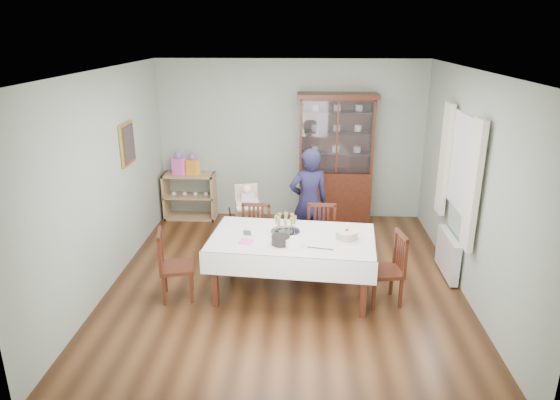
# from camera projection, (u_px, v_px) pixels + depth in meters

# --- Properties ---
(floor) EXTENTS (5.00, 5.00, 0.00)m
(floor) POSITION_uv_depth(u_px,v_px,m) (285.00, 282.00, 6.56)
(floor) COLOR #593319
(floor) RESTS_ON ground
(room_shell) EXTENTS (5.00, 5.00, 5.00)m
(room_shell) POSITION_uv_depth(u_px,v_px,m) (287.00, 146.00, 6.51)
(room_shell) COLOR #9EAA99
(room_shell) RESTS_ON floor
(dining_table) EXTENTS (2.10, 1.33, 0.76)m
(dining_table) POSITION_uv_depth(u_px,v_px,m) (292.00, 265.00, 6.18)
(dining_table) COLOR #4B2312
(dining_table) RESTS_ON floor
(china_cabinet) EXTENTS (1.30, 0.48, 2.18)m
(china_cabinet) POSITION_uv_depth(u_px,v_px,m) (336.00, 157.00, 8.30)
(china_cabinet) COLOR #4B2312
(china_cabinet) RESTS_ON floor
(sideboard) EXTENTS (0.90, 0.38, 0.80)m
(sideboard) POSITION_uv_depth(u_px,v_px,m) (190.00, 196.00, 8.67)
(sideboard) COLOR tan
(sideboard) RESTS_ON floor
(picture_frame) EXTENTS (0.04, 0.48, 0.58)m
(picture_frame) POSITION_uv_depth(u_px,v_px,m) (127.00, 144.00, 6.88)
(picture_frame) COLOR gold
(picture_frame) RESTS_ON room_shell
(window) EXTENTS (0.04, 1.02, 1.22)m
(window) POSITION_uv_depth(u_px,v_px,m) (463.00, 164.00, 6.24)
(window) COLOR white
(window) RESTS_ON room_shell
(curtain_left) EXTENTS (0.07, 0.30, 1.55)m
(curtain_left) POSITION_uv_depth(u_px,v_px,m) (473.00, 186.00, 5.69)
(curtain_left) COLOR silver
(curtain_left) RESTS_ON room_shell
(curtain_right) EXTENTS (0.07, 0.30, 1.55)m
(curtain_right) POSITION_uv_depth(u_px,v_px,m) (445.00, 159.00, 6.86)
(curtain_right) COLOR silver
(curtain_right) RESTS_ON room_shell
(radiator) EXTENTS (0.10, 0.80, 0.55)m
(radiator) POSITION_uv_depth(u_px,v_px,m) (448.00, 254.00, 6.65)
(radiator) COLOR white
(radiator) RESTS_ON floor
(chair_far_left) EXTENTS (0.43, 0.43, 0.92)m
(chair_far_left) POSITION_uv_depth(u_px,v_px,m) (255.00, 252.00, 6.79)
(chair_far_left) COLOR #4B2312
(chair_far_left) RESTS_ON floor
(chair_far_right) EXTENTS (0.43, 0.43, 0.91)m
(chair_far_right) POSITION_uv_depth(u_px,v_px,m) (320.00, 252.00, 6.79)
(chair_far_right) COLOR #4B2312
(chair_far_right) RESTS_ON floor
(chair_end_left) EXTENTS (0.47, 0.47, 0.88)m
(chair_end_left) POSITION_uv_depth(u_px,v_px,m) (176.00, 278.00, 6.11)
(chair_end_left) COLOR #4B2312
(chair_end_left) RESTS_ON floor
(chair_end_right) EXTENTS (0.46, 0.46, 0.89)m
(chair_end_right) POSITION_uv_depth(u_px,v_px,m) (385.00, 282.00, 6.00)
(chair_end_right) COLOR #4B2312
(chair_end_right) RESTS_ON floor
(woman) EXTENTS (0.66, 0.52, 1.58)m
(woman) POSITION_uv_depth(u_px,v_px,m) (309.00, 202.00, 7.17)
(woman) COLOR black
(woman) RESTS_ON floor
(high_chair) EXTENTS (0.54, 0.54, 1.02)m
(high_chair) POSITION_uv_depth(u_px,v_px,m) (248.00, 225.00, 7.40)
(high_chair) COLOR black
(high_chair) RESTS_ON floor
(champagne_tray) EXTENTS (0.37, 0.37, 0.22)m
(champagne_tray) POSITION_uv_depth(u_px,v_px,m) (286.00, 227.00, 6.16)
(champagne_tray) COLOR silver
(champagne_tray) RESTS_ON dining_table
(birthday_cake) EXTENTS (0.30, 0.30, 0.21)m
(birthday_cake) POSITION_uv_depth(u_px,v_px,m) (347.00, 235.00, 5.96)
(birthday_cake) COLOR white
(birthday_cake) RESTS_ON dining_table
(plate_stack_dark) EXTENTS (0.24, 0.24, 0.10)m
(plate_stack_dark) POSITION_uv_depth(u_px,v_px,m) (281.00, 240.00, 5.83)
(plate_stack_dark) COLOR black
(plate_stack_dark) RESTS_ON dining_table
(plate_stack_white) EXTENTS (0.24, 0.24, 0.09)m
(plate_stack_white) POSITION_uv_depth(u_px,v_px,m) (294.00, 243.00, 5.78)
(plate_stack_white) COLOR white
(plate_stack_white) RESTS_ON dining_table
(napkin_stack) EXTENTS (0.17, 0.17, 0.02)m
(napkin_stack) POSITION_uv_depth(u_px,v_px,m) (246.00, 242.00, 5.89)
(napkin_stack) COLOR #FB5CC2
(napkin_stack) RESTS_ON dining_table
(cutlery) EXTENTS (0.15, 0.19, 0.01)m
(cutlery) POSITION_uv_depth(u_px,v_px,m) (244.00, 233.00, 6.16)
(cutlery) COLOR silver
(cutlery) RESTS_ON dining_table
(cake_knife) EXTENTS (0.30, 0.09, 0.01)m
(cake_knife) POSITION_uv_depth(u_px,v_px,m) (320.00, 249.00, 5.72)
(cake_knife) COLOR silver
(cake_knife) RESTS_ON dining_table
(gift_bag_pink) EXTENTS (0.24, 0.19, 0.39)m
(gift_bag_pink) POSITION_uv_depth(u_px,v_px,m) (179.00, 164.00, 8.47)
(gift_bag_pink) COLOR #FB5CC2
(gift_bag_pink) RESTS_ON sideboard
(gift_bag_orange) EXTENTS (0.23, 0.20, 0.36)m
(gift_bag_orange) POSITION_uv_depth(u_px,v_px,m) (193.00, 165.00, 8.46)
(gift_bag_orange) COLOR #FF9F28
(gift_bag_orange) RESTS_ON sideboard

